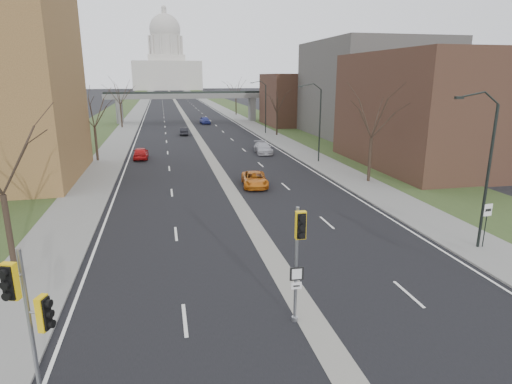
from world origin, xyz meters
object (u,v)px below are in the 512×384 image
object	(u,v)px
car_right_mid	(263,148)
car_right_near	(255,179)
car_right_far	(205,120)
car_left_far	(184,131)
speed_limit_sign	(487,217)
signal_pole_median	(299,246)
car_left_near	(141,153)
signal_pole_left	(28,307)

from	to	relation	value
car_right_mid	car_right_near	bearing A→B (deg)	-102.58
car_right_far	car_left_far	bearing A→B (deg)	-111.43
car_right_mid	car_right_far	world-z (taller)	car_right_far
speed_limit_sign	car_left_far	distance (m)	55.11
signal_pole_median	car_right_near	xyz separation A→B (m)	(3.01, 21.98, -2.70)
car_right_far	car_left_near	bearing A→B (deg)	-111.01
signal_pole_left	signal_pole_median	world-z (taller)	signal_pole_left
car_left_near	car_right_near	bearing A→B (deg)	123.84
speed_limit_sign	car_right_near	size ratio (longest dim) A/B	0.55
speed_limit_sign	car_left_near	size ratio (longest dim) A/B	0.60
car_left_far	car_right_far	distance (m)	17.35
signal_pole_left	car_right_mid	world-z (taller)	signal_pole_left
signal_pole_median	signal_pole_left	bearing A→B (deg)	-162.45
signal_pole_left	car_right_far	distance (m)	78.39
car_right_mid	signal_pole_median	bearing A→B (deg)	-98.09
car_right_far	car_right_near	bearing A→B (deg)	-94.99
car_right_mid	car_left_near	bearing A→B (deg)	-174.54
car_left_near	car_right_mid	xyz separation A→B (m)	(15.11, 0.61, -0.03)
car_left_far	car_right_mid	xyz separation A→B (m)	(8.95, -20.10, 0.07)
speed_limit_sign	signal_pole_median	bearing A→B (deg)	-163.54
signal_pole_median	car_left_near	world-z (taller)	signal_pole_median
car_right_mid	car_right_far	xyz separation A→B (m)	(-3.77, 36.66, 0.07)
signal_pole_left	signal_pole_median	size ratio (longest dim) A/B	1.01
car_right_near	car_right_far	world-z (taller)	car_right_far
signal_pole_left	car_left_near	bearing A→B (deg)	108.39
signal_pole_left	car_left_near	xyz separation A→B (m)	(1.29, 40.06, -2.47)
car_left_far	car_right_mid	distance (m)	22.00
car_left_far	car_right_far	size ratio (longest dim) A/B	0.85
signal_pole_left	car_right_mid	size ratio (longest dim) A/B	1.02
car_left_near	car_left_far	xyz separation A→B (m)	(6.17, 20.71, -0.10)
signal_pole_left	speed_limit_sign	size ratio (longest dim) A/B	1.91
car_left_far	speed_limit_sign	bearing A→B (deg)	106.86
signal_pole_median	car_right_mid	size ratio (longest dim) A/B	1.01
signal_pole_median	car_right_far	size ratio (longest dim) A/B	1.08
signal_pole_median	car_right_mid	xyz separation A→B (m)	(7.62, 38.34, -2.65)
signal_pole_median	car_left_far	world-z (taller)	signal_pole_median
car_left_far	car_right_near	bearing A→B (deg)	98.86
car_left_far	car_right_far	bearing A→B (deg)	-105.28
car_right_mid	car_left_far	bearing A→B (deg)	117.15
car_right_far	car_right_mid	bearing A→B (deg)	-88.21
car_right_near	car_left_far	bearing A→B (deg)	103.16
car_left_near	car_right_far	world-z (taller)	car_right_far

